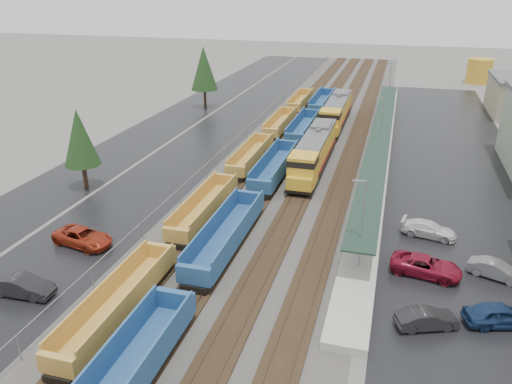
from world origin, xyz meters
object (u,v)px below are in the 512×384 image
parked_car_west_b (22,286)px  parked_car_west_c (83,237)px  well_string_blue (255,196)px  parked_car_east_c (429,229)px  locomotive_lead (314,153)px  parked_car_east_b (426,266)px  parked_car_east_d (499,315)px  locomotive_trail (336,112)px  storage_tank (479,71)px  well_string_yellow (231,179)px  parked_car_east_a (427,319)px  parked_car_east_e (496,270)px

parked_car_west_b → parked_car_west_c: bearing=-1.4°
well_string_blue → parked_car_east_c: 17.24m
locomotive_lead → parked_car_east_c: locomotive_lead is taller
parked_car_east_b → parked_car_east_d: (4.59, -5.28, 0.04)m
locomotive_trail → storage_tank: size_ratio=3.62×
well_string_yellow → parked_car_east_a: bearing=-44.1°
parked_car_west_b → parked_car_east_e: (34.25, 12.19, -0.09)m
storage_tank → parked_car_east_c: bearing=-99.3°
well_string_blue → parked_car_east_a: (16.57, -15.70, -0.53)m
storage_tank → parked_car_west_c: size_ratio=0.98×
well_string_yellow → well_string_blue: 5.82m
well_string_yellow → storage_tank: storage_tank is taller
locomotive_trail → parked_car_east_a: locomotive_trail is taller
parked_car_east_b → parked_car_east_a: bearing=-171.2°
well_string_yellow → parked_car_east_e: (26.00, -11.98, -0.43)m
parked_car_east_b → locomotive_lead: bearing=41.2°
storage_tank → parked_car_east_d: 93.79m
parked_car_east_d → parked_car_east_c: bearing=2.2°
well_string_blue → parked_car_east_c: size_ratio=21.48×
locomotive_trail → parked_car_west_b: (-16.24, -53.06, -1.61)m
locomotive_lead → well_string_blue: size_ratio=0.19×
well_string_yellow → parked_car_east_c: well_string_yellow is taller
well_string_blue → parked_car_east_d: 25.51m
parked_car_east_e → parked_car_east_b: bearing=120.4°
storage_tank → parked_car_west_b: bearing=-113.3°
parked_car_east_d → parked_car_east_e: size_ratio=1.12×
storage_tank → parked_car_east_a: bearing=-98.3°
well_string_yellow → parked_car_west_c: bearing=-117.3°
parked_car_west_c → parked_car_east_d: 33.75m
parked_car_east_a → parked_car_east_b: 6.94m
parked_car_east_b → storage_tank: bearing=1.0°
locomotive_lead → parked_car_east_e: size_ratio=4.70×
parked_car_west_b → parked_car_east_c: parked_car_west_b is taller
storage_tank → parked_car_east_d: bearing=-95.6°
well_string_yellow → parked_car_east_d: bearing=-35.8°
parked_car_east_b → parked_car_east_e: parked_car_east_b is taller
locomotive_trail → parked_car_west_c: bearing=-110.0°
parked_car_east_b → parked_car_east_d: bearing=-129.1°
well_string_blue → parked_car_west_c: 17.25m
locomotive_trail → storage_tank: 53.22m
well_string_blue → parked_car_east_b: 18.86m
locomotive_lead → parked_car_west_b: bearing=-116.9°
well_string_blue → parked_car_west_c: bearing=-135.9°
locomotive_lead → parked_car_east_e: locomotive_lead is taller
locomotive_trail → parked_car_east_e: size_ratio=4.70×
well_string_yellow → parked_car_east_a: 28.64m
locomotive_trail → parked_car_east_e: 44.69m
parked_car_east_d → storage_tank: bearing=-22.4°
locomotive_trail → storage_tank: bearing=60.2°
parked_car_east_b → parked_car_east_e: (5.30, 1.01, -0.07)m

